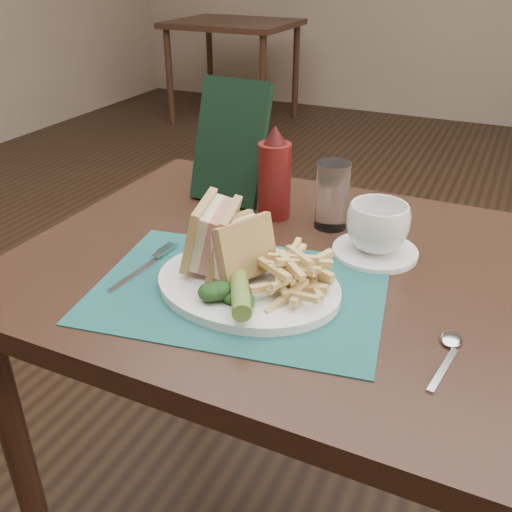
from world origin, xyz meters
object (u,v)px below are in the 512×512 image
at_px(table_bg_left, 234,73).
at_px(plate, 248,285).
at_px(table_main, 277,415).
at_px(saucer, 375,252).
at_px(sandwich_half_b, 231,242).
at_px(placemat, 239,290).
at_px(ketchup_bottle, 274,172).
at_px(drinking_glass, 332,195).
at_px(sandwich_half_a, 199,233).
at_px(coffee_cup, 378,227).
at_px(check_presenter, 230,142).

bearing_deg(table_bg_left, plate, -62.49).
relative_size(table_main, saucer, 6.00).
bearing_deg(sandwich_half_b, saucer, 69.12).
distance_m(sandwich_half_b, saucer, 0.27).
bearing_deg(placemat, ketchup_bottle, 102.82).
height_order(saucer, ketchup_bottle, ketchup_bottle).
bearing_deg(drinking_glass, sandwich_half_a, -117.60).
height_order(sandwich_half_b, drinking_glass, drinking_glass).
distance_m(placemat, ketchup_bottle, 0.31).
bearing_deg(sandwich_half_a, sandwich_half_b, -10.98).
distance_m(drinking_glass, ketchup_bottle, 0.12).
xyz_separation_m(plate, ketchup_bottle, (-0.08, 0.28, 0.08)).
height_order(table_main, ketchup_bottle, ketchup_bottle).
bearing_deg(table_main, drinking_glass, 75.70).
distance_m(plate, coffee_cup, 0.26).
bearing_deg(saucer, ketchup_bottle, 161.70).
bearing_deg(table_main, saucer, 28.35).
bearing_deg(check_presenter, sandwich_half_a, -69.02).
bearing_deg(coffee_cup, saucer, 0.00).
xyz_separation_m(plate, coffee_cup, (0.15, 0.20, 0.04)).
relative_size(placemat, saucer, 3.01).
distance_m(table_main, plate, 0.40).
relative_size(sandwich_half_a, drinking_glass, 0.89).
bearing_deg(table_bg_left, sandwich_half_b, -62.88).
height_order(saucer, coffee_cup, coffee_cup).
bearing_deg(table_main, plate, -91.42).
bearing_deg(placemat, sandwich_half_b, 135.07).
height_order(plate, saucer, plate).
xyz_separation_m(sandwich_half_b, ketchup_bottle, (-0.04, 0.26, 0.03)).
xyz_separation_m(placemat, sandwich_half_b, (-0.03, 0.03, 0.07)).
distance_m(coffee_cup, drinking_glass, 0.13).
distance_m(sandwich_half_a, drinking_glass, 0.30).
bearing_deg(saucer, check_presenter, 160.65).
relative_size(table_bg_left, check_presenter, 3.52).
relative_size(sandwich_half_b, coffee_cup, 0.92).
bearing_deg(check_presenter, table_main, -42.52).
height_order(sandwich_half_a, ketchup_bottle, ketchup_bottle).
bearing_deg(coffee_cup, sandwich_half_a, -142.62).
height_order(plate, coffee_cup, coffee_cup).
xyz_separation_m(plate, sandwich_half_b, (-0.04, 0.02, 0.06)).
distance_m(table_main, coffee_cup, 0.46).
height_order(table_main, placemat, placemat).
height_order(placemat, check_presenter, check_presenter).
height_order(sandwich_half_b, saucer, sandwich_half_b).
distance_m(table_bg_left, plate, 3.82).
distance_m(placemat, sandwich_half_b, 0.08).
height_order(placemat, coffee_cup, coffee_cup).
bearing_deg(check_presenter, saucer, -16.70).
relative_size(placemat, sandwich_half_a, 3.91).
bearing_deg(table_main, table_bg_left, 118.45).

